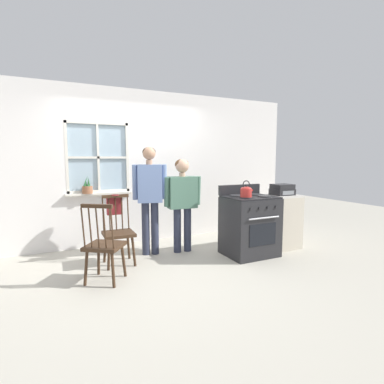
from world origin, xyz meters
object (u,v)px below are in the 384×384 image
(chair_near_wall, at_px, (104,246))
(stereo, at_px, (282,190))
(side_counter, at_px, (280,221))
(handbag, at_px, (114,205))
(kettle, at_px, (246,191))
(person_teen_center, at_px, (182,195))
(person_elderly_left, at_px, (150,190))
(chair_by_window, at_px, (118,233))
(stove, at_px, (249,225))
(potted_plant, at_px, (87,188))

(chair_near_wall, xyz_separation_m, stereo, (2.93, 0.16, 0.54))
(side_counter, bearing_deg, handbag, 167.09)
(handbag, xyz_separation_m, side_counter, (2.64, -0.61, -0.36))
(chair_near_wall, distance_m, kettle, 2.13)
(person_teen_center, bearing_deg, handbag, 177.78)
(person_elderly_left, xyz_separation_m, stereo, (2.10, -0.61, -0.03))
(person_elderly_left, xyz_separation_m, side_counter, (2.10, -0.59, -0.56))
(chair_by_window, height_order, handbag, same)
(stove, relative_size, side_counter, 1.20)
(person_teen_center, bearing_deg, stereo, -14.39)
(person_teen_center, height_order, kettle, person_teen_center)
(stove, bearing_deg, kettle, -142.53)
(chair_by_window, xyz_separation_m, handbag, (0.00, 0.23, 0.37))
(chair_by_window, relative_size, handbag, 3.21)
(stove, distance_m, stereo, 0.88)
(stove, bearing_deg, handbag, 160.04)
(potted_plant, xyz_separation_m, stereo, (2.94, -1.34, -0.03))
(chair_by_window, xyz_separation_m, chair_near_wall, (-0.29, -0.56, 0.00))
(stereo, bearing_deg, chair_by_window, 171.55)
(chair_by_window, relative_size, chair_near_wall, 1.00)
(chair_near_wall, bearing_deg, chair_by_window, -82.57)
(chair_near_wall, distance_m, side_counter, 2.94)
(stove, relative_size, kettle, 4.39)
(person_elderly_left, height_order, person_teen_center, person_elderly_left)
(potted_plant, relative_size, side_counter, 0.32)
(person_elderly_left, relative_size, person_teen_center, 1.12)
(person_elderly_left, height_order, kettle, person_elderly_left)
(chair_near_wall, distance_m, stove, 2.23)
(kettle, height_order, potted_plant, potted_plant)
(chair_near_wall, distance_m, handbag, 0.92)
(stove, height_order, stereo, stove)
(person_elderly_left, xyz_separation_m, kettle, (1.22, -0.82, 0.01))
(chair_by_window, distance_m, stereo, 2.73)
(chair_by_window, distance_m, side_counter, 2.67)
(potted_plant, distance_m, stereo, 3.23)
(kettle, bearing_deg, stove, 37.47)
(chair_by_window, height_order, person_elderly_left, person_elderly_left)
(stove, bearing_deg, person_teen_center, 146.05)
(person_teen_center, xyz_separation_m, potted_plant, (-1.35, 0.82, 0.09))
(potted_plant, bearing_deg, stove, -32.37)
(stove, relative_size, potted_plant, 3.76)
(chair_by_window, bearing_deg, stereo, -7.95)
(chair_by_window, xyz_separation_m, side_counter, (2.64, -0.37, 0.00))
(person_elderly_left, bearing_deg, stereo, -2.32)
(person_teen_center, xyz_separation_m, stereo, (1.59, -0.52, 0.06))
(person_teen_center, distance_m, side_counter, 1.73)
(stove, xyz_separation_m, handbag, (-1.93, 0.70, 0.34))
(person_teen_center, distance_m, handbag, 1.06)
(handbag, bearing_deg, kettle, -25.32)
(potted_plant, relative_size, stereo, 0.85)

